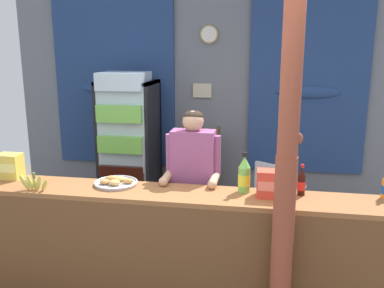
# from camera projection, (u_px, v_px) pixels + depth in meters

# --- Properties ---
(ground_plane) EXTENTS (7.12, 7.12, 0.00)m
(ground_plane) POSITION_uv_depth(u_px,v_px,m) (191.00, 261.00, 4.18)
(ground_plane) COLOR #665B51
(back_wall_curtained) EXTENTS (5.34, 0.22, 2.81)m
(back_wall_curtained) POSITION_uv_depth(u_px,v_px,m) (211.00, 99.00, 5.45)
(back_wall_curtained) COLOR slate
(back_wall_curtained) RESTS_ON ground
(stall_counter) EXTENTS (3.56, 0.46, 0.93)m
(stall_counter) POSITION_uv_depth(u_px,v_px,m) (183.00, 239.00, 3.41)
(stall_counter) COLOR #935B33
(stall_counter) RESTS_ON ground
(timber_post) EXTENTS (0.18, 0.16, 2.73)m
(timber_post) POSITION_uv_depth(u_px,v_px,m) (287.00, 164.00, 2.88)
(timber_post) COLOR brown
(timber_post) RESTS_ON ground
(drink_fridge) EXTENTS (0.66, 0.69, 1.82)m
(drink_fridge) POSITION_uv_depth(u_px,v_px,m) (128.00, 139.00, 5.15)
(drink_fridge) COLOR black
(drink_fridge) RESTS_ON ground
(bottle_shelf_rack) EXTENTS (0.48, 0.28, 1.12)m
(bottle_shelf_rack) POSITION_uv_depth(u_px,v_px,m) (200.00, 169.00, 5.32)
(bottle_shelf_rack) COLOR brown
(bottle_shelf_rack) RESTS_ON ground
(plastic_lawn_chair) EXTENTS (0.61, 0.61, 0.86)m
(plastic_lawn_chair) POSITION_uv_depth(u_px,v_px,m) (277.00, 194.00, 4.69)
(plastic_lawn_chair) COLOR silver
(plastic_lawn_chair) RESTS_ON ground
(shopkeeper) EXTENTS (0.51, 0.42, 1.55)m
(shopkeeper) POSITION_uv_depth(u_px,v_px,m) (193.00, 173.00, 3.81)
(shopkeeper) COLOR #28282D
(shopkeeper) RESTS_ON ground
(soda_bottle_lime_soda) EXTENTS (0.10, 0.10, 0.34)m
(soda_bottle_lime_soda) POSITION_uv_depth(u_px,v_px,m) (244.00, 175.00, 3.42)
(soda_bottle_lime_soda) COLOR #75C64C
(soda_bottle_lime_soda) RESTS_ON stall_counter
(soda_bottle_cola) EXTENTS (0.06, 0.06, 0.26)m
(soda_bottle_cola) POSITION_uv_depth(u_px,v_px,m) (302.00, 182.00, 3.35)
(soda_bottle_cola) COLOR black
(soda_bottle_cola) RESTS_ON stall_counter
(snack_box_crackers) EXTENTS (0.23, 0.15, 0.22)m
(snack_box_crackers) POSITION_uv_depth(u_px,v_px,m) (271.00, 184.00, 3.31)
(snack_box_crackers) COLOR #E5422D
(snack_box_crackers) RESTS_ON stall_counter
(snack_box_instant_noodle) EXTENTS (0.21, 0.16, 0.23)m
(snack_box_instant_noodle) POSITION_uv_depth(u_px,v_px,m) (10.00, 166.00, 3.79)
(snack_box_instant_noodle) COLOR #EAD14C
(snack_box_instant_noodle) RESTS_ON stall_counter
(pastry_tray) EXTENTS (0.38, 0.38, 0.07)m
(pastry_tray) POSITION_uv_depth(u_px,v_px,m) (116.00, 182.00, 3.63)
(pastry_tray) COLOR #BCBCC1
(pastry_tray) RESTS_ON stall_counter
(banana_bunch) EXTENTS (0.27, 0.07, 0.16)m
(banana_bunch) POSITION_uv_depth(u_px,v_px,m) (34.00, 183.00, 3.47)
(banana_bunch) COLOR #CCC14C
(banana_bunch) RESTS_ON stall_counter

